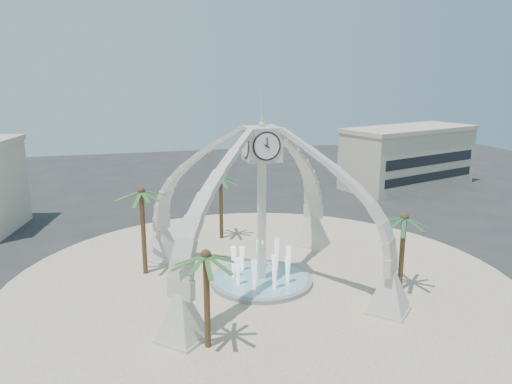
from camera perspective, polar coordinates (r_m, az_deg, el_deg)
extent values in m
plane|color=#282828|center=(39.96, 0.63, -10.36)|extent=(140.00, 140.00, 0.00)
cylinder|color=beige|center=(39.95, 0.63, -10.32)|extent=(40.00, 40.00, 0.06)
cube|color=beige|center=(38.24, 0.65, -3.63)|extent=(0.55, 0.55, 9.80)
cube|color=beige|center=(36.90, 0.68, 5.53)|extent=(2.50, 2.50, 2.50)
cone|color=beige|center=(36.59, 0.69, 10.58)|extent=(0.20, 0.20, 4.00)
cylinder|color=white|center=(35.67, 1.24, 5.25)|extent=(1.84, 0.04, 1.84)
pyramid|color=beige|center=(47.81, 6.51, -4.33)|extent=(3.80, 3.80, 3.20)
pyramid|color=beige|center=(44.76, -10.66, -5.73)|extent=(3.80, 3.80, 3.20)
pyramid|color=beige|center=(31.77, -8.47, -13.95)|extent=(3.80, 3.80, 3.20)
pyramid|color=beige|center=(35.94, 14.96, -10.90)|extent=(3.80, 3.80, 3.20)
cylinder|color=gray|center=(39.88, 0.63, -10.10)|extent=(8.00, 8.00, 0.40)
cylinder|color=#80AFBF|center=(39.79, 0.63, -9.81)|extent=(7.40, 7.40, 0.04)
cone|color=white|center=(39.19, 0.64, -7.66)|extent=(0.60, 0.60, 3.20)
cube|color=beige|center=(75.73, 16.97, 3.67)|extent=(21.49, 13.79, 8.00)
cube|color=beige|center=(75.16, 17.20, 6.90)|extent=(21.87, 14.17, 0.60)
cylinder|color=brown|center=(39.19, 16.33, -6.77)|extent=(0.39, 0.39, 5.91)
cylinder|color=brown|center=(41.44, -12.74, -4.54)|extent=(0.38, 0.38, 7.14)
cylinder|color=brown|center=(49.24, -4.01, -1.81)|extent=(0.37, 0.37, 6.38)
cylinder|color=brown|center=(30.25, -5.63, -12.32)|extent=(0.38, 0.38, 6.04)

